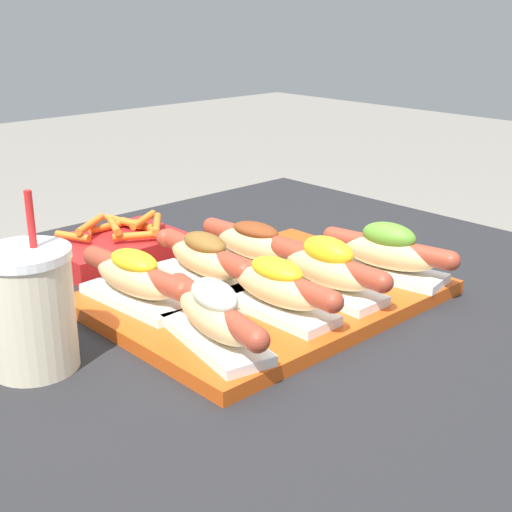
% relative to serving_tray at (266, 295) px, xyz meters
% --- Properties ---
extents(serving_tray, '(0.43, 0.32, 0.02)m').
position_rel_serving_tray_xyz_m(serving_tray, '(0.00, 0.00, 0.00)').
color(serving_tray, '#CC4C14').
rests_on(serving_tray, patio_table).
extents(hot_dog_0, '(0.09, 0.20, 0.07)m').
position_rel_serving_tray_xyz_m(hot_dog_0, '(-0.15, -0.08, 0.04)').
color(hot_dog_0, white).
rests_on(hot_dog_0, serving_tray).
extents(hot_dog_1, '(0.06, 0.20, 0.07)m').
position_rel_serving_tray_xyz_m(hot_dog_1, '(-0.05, -0.06, 0.04)').
color(hot_dog_1, white).
rests_on(hot_dog_1, serving_tray).
extents(hot_dog_2, '(0.06, 0.20, 0.08)m').
position_rel_serving_tray_xyz_m(hot_dog_2, '(0.04, -0.06, 0.04)').
color(hot_dog_2, white).
rests_on(hot_dog_2, serving_tray).
extents(hot_dog_3, '(0.09, 0.20, 0.08)m').
position_rel_serving_tray_xyz_m(hot_dog_3, '(0.15, -0.08, 0.04)').
color(hot_dog_3, white).
rests_on(hot_dog_3, serving_tray).
extents(hot_dog_4, '(0.07, 0.20, 0.07)m').
position_rel_serving_tray_xyz_m(hot_dog_4, '(-0.15, 0.08, 0.04)').
color(hot_dog_4, white).
rests_on(hot_dog_4, serving_tray).
extents(hot_dog_5, '(0.07, 0.20, 0.07)m').
position_rel_serving_tray_xyz_m(hot_dog_5, '(-0.04, 0.07, 0.04)').
color(hot_dog_5, white).
rests_on(hot_dog_5, serving_tray).
extents(hot_dog_6, '(0.07, 0.20, 0.06)m').
position_rel_serving_tray_xyz_m(hot_dog_6, '(0.05, 0.07, 0.04)').
color(hot_dog_6, white).
rests_on(hot_dog_6, serving_tray).
extents(sauce_bowl, '(0.06, 0.06, 0.02)m').
position_rel_serving_tray_xyz_m(sauce_bowl, '(0.28, 0.01, 0.00)').
color(sauce_bowl, silver).
rests_on(sauce_bowl, patio_table).
extents(drink_cup, '(0.10, 0.10, 0.19)m').
position_rel_serving_tray_xyz_m(drink_cup, '(-0.30, 0.04, 0.06)').
color(drink_cup, beige).
rests_on(drink_cup, patio_table).
extents(fries_basket, '(0.20, 0.14, 0.06)m').
position_rel_serving_tray_xyz_m(fries_basket, '(-0.05, 0.27, 0.01)').
color(fries_basket, red).
rests_on(fries_basket, patio_table).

